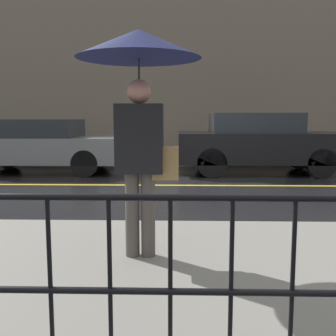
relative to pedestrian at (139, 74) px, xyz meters
The scene contains 9 objects.
ground_plane 4.90m from the pedestrian, 82.25° to the left, with size 80.00×80.00×0.00m, color black.
sidewalk_near 1.85m from the pedestrian, 26.38° to the right, with size 28.00×3.16×0.11m.
sidewalk_far 8.87m from the pedestrian, 85.94° to the left, with size 28.00×1.79×0.11m.
lane_marking 4.90m from the pedestrian, 82.25° to the left, with size 25.20×0.12×0.01m.
building_storefront 9.83m from the pedestrian, 86.37° to the left, with size 28.00×0.30×6.08m.
railing_foreground 2.06m from the pedestrian, 69.32° to the right, with size 12.00×0.04×0.90m.
pedestrian is the anchor object (origin of this frame).
car_grey 7.31m from the pedestrian, 116.13° to the left, with size 4.07×1.85×1.36m.
car_black 6.98m from the pedestrian, 69.94° to the left, with size 4.12×1.88×1.52m.
Camera 1 is at (-0.27, -8.07, 1.38)m, focal length 42.00 mm.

